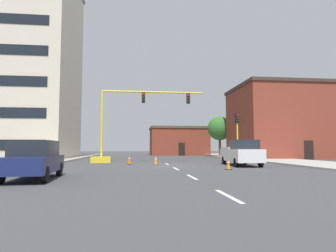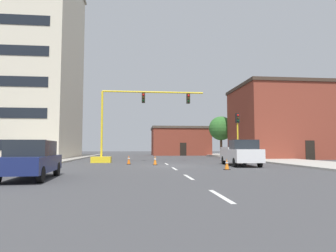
{
  "view_description": "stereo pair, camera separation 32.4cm",
  "coord_description": "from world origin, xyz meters",
  "px_view_note": "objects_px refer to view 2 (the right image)",
  "views": [
    {
      "loc": [
        -2.75,
        -22.47,
        1.44
      ],
      "look_at": [
        0.44,
        5.61,
        3.5
      ],
      "focal_mm": 31.15,
      "sensor_mm": 36.0,
      "label": 1
    },
    {
      "loc": [
        -2.43,
        -22.5,
        1.44
      ],
      "look_at": [
        0.44,
        5.61,
        3.5
      ],
      "focal_mm": 31.15,
      "sensor_mm": 36.0,
      "label": 2
    }
  ],
  "objects_px": {
    "traffic_signal_gantry": "(117,138)",
    "traffic_cone_roadside_b": "(155,160)",
    "tree_right_far": "(221,128)",
    "traffic_cone_roadside_c": "(129,160)",
    "pickup_truck_white": "(240,153)",
    "sedan_navy_near_left": "(31,159)",
    "traffic_cone_roadside_a": "(227,164)",
    "traffic_light_pole_right": "(238,126)"
  },
  "relations": [
    {
      "from": "traffic_signal_gantry",
      "to": "traffic_cone_roadside_b",
      "type": "height_order",
      "value": "traffic_signal_gantry"
    },
    {
      "from": "tree_right_far",
      "to": "traffic_cone_roadside_c",
      "type": "xyz_separation_m",
      "value": [
        -13.35,
        -18.61,
        -3.91
      ]
    },
    {
      "from": "pickup_truck_white",
      "to": "traffic_cone_roadside_b",
      "type": "relative_size",
      "value": 7.28
    },
    {
      "from": "sedan_navy_near_left",
      "to": "tree_right_far",
      "type": "bearing_deg",
      "value": 59.54
    },
    {
      "from": "traffic_cone_roadside_a",
      "to": "traffic_signal_gantry",
      "type": "bearing_deg",
      "value": 128.39
    },
    {
      "from": "tree_right_far",
      "to": "traffic_cone_roadside_a",
      "type": "height_order",
      "value": "tree_right_far"
    },
    {
      "from": "pickup_truck_white",
      "to": "sedan_navy_near_left",
      "type": "bearing_deg",
      "value": -146.81
    },
    {
      "from": "tree_right_far",
      "to": "pickup_truck_white",
      "type": "height_order",
      "value": "tree_right_far"
    },
    {
      "from": "traffic_cone_roadside_a",
      "to": "traffic_cone_roadside_b",
      "type": "relative_size",
      "value": 0.94
    },
    {
      "from": "traffic_light_pole_right",
      "to": "traffic_cone_roadside_a",
      "type": "bearing_deg",
      "value": -113.16
    },
    {
      "from": "pickup_truck_white",
      "to": "traffic_cone_roadside_a",
      "type": "xyz_separation_m",
      "value": [
        -2.31,
        -3.92,
        -0.62
      ]
    },
    {
      "from": "traffic_cone_roadside_b",
      "to": "traffic_cone_roadside_c",
      "type": "distance_m",
      "value": 2.4
    },
    {
      "from": "traffic_light_pole_right",
      "to": "tree_right_far",
      "type": "bearing_deg",
      "value": 79.82
    },
    {
      "from": "traffic_cone_roadside_b",
      "to": "tree_right_far",
      "type": "bearing_deg",
      "value": 60.36
    },
    {
      "from": "pickup_truck_white",
      "to": "traffic_cone_roadside_c",
      "type": "xyz_separation_m",
      "value": [
        -8.73,
        2.6,
        -0.6
      ]
    },
    {
      "from": "tree_right_far",
      "to": "sedan_navy_near_left",
      "type": "bearing_deg",
      "value": -120.46
    },
    {
      "from": "sedan_navy_near_left",
      "to": "traffic_cone_roadside_c",
      "type": "distance_m",
      "value": 11.69
    },
    {
      "from": "sedan_navy_near_left",
      "to": "traffic_cone_roadside_b",
      "type": "distance_m",
      "value": 11.66
    },
    {
      "from": "traffic_cone_roadside_a",
      "to": "traffic_cone_roadside_b",
      "type": "bearing_deg",
      "value": 128.17
    },
    {
      "from": "traffic_signal_gantry",
      "to": "traffic_cone_roadside_b",
      "type": "distance_m",
      "value": 5.7
    },
    {
      "from": "traffic_cone_roadside_a",
      "to": "traffic_cone_roadside_c",
      "type": "height_order",
      "value": "traffic_cone_roadside_c"
    },
    {
      "from": "traffic_light_pole_right",
      "to": "pickup_truck_white",
      "type": "bearing_deg",
      "value": -107.67
    },
    {
      "from": "pickup_truck_white",
      "to": "traffic_cone_roadside_c",
      "type": "relative_size",
      "value": 7.15
    },
    {
      "from": "pickup_truck_white",
      "to": "sedan_navy_near_left",
      "type": "distance_m",
      "value": 15.26
    },
    {
      "from": "traffic_cone_roadside_a",
      "to": "traffic_cone_roadside_b",
      "type": "xyz_separation_m",
      "value": [
        -4.27,
        5.43,
        0.02
      ]
    },
    {
      "from": "traffic_light_pole_right",
      "to": "tree_right_far",
      "type": "xyz_separation_m",
      "value": [
        2.76,
        15.36,
        0.76
      ]
    },
    {
      "from": "traffic_cone_roadside_b",
      "to": "traffic_cone_roadside_c",
      "type": "bearing_deg",
      "value": 153.15
    },
    {
      "from": "traffic_light_pole_right",
      "to": "traffic_cone_roadside_c",
      "type": "height_order",
      "value": "traffic_light_pole_right"
    },
    {
      "from": "tree_right_far",
      "to": "traffic_cone_roadside_c",
      "type": "relative_size",
      "value": 7.95
    },
    {
      "from": "sedan_navy_near_left",
      "to": "traffic_cone_roadside_b",
      "type": "height_order",
      "value": "sedan_navy_near_left"
    },
    {
      "from": "pickup_truck_white",
      "to": "traffic_cone_roadside_b",
      "type": "bearing_deg",
      "value": 167.02
    },
    {
      "from": "sedan_navy_near_left",
      "to": "traffic_light_pole_right",
      "type": "bearing_deg",
      "value": 44.15
    },
    {
      "from": "tree_right_far",
      "to": "traffic_cone_roadside_a",
      "type": "bearing_deg",
      "value": -105.43
    },
    {
      "from": "traffic_light_pole_right",
      "to": "traffic_cone_roadside_c",
      "type": "distance_m",
      "value": 11.52
    },
    {
      "from": "traffic_signal_gantry",
      "to": "traffic_cone_roadside_b",
      "type": "xyz_separation_m",
      "value": [
        3.34,
        -4.18,
        -1.96
      ]
    },
    {
      "from": "traffic_light_pole_right",
      "to": "tree_right_far",
      "type": "distance_m",
      "value": 15.63
    },
    {
      "from": "tree_right_far",
      "to": "traffic_cone_roadside_c",
      "type": "distance_m",
      "value": 23.24
    },
    {
      "from": "sedan_navy_near_left",
      "to": "pickup_truck_white",
      "type": "bearing_deg",
      "value": 33.19
    },
    {
      "from": "traffic_signal_gantry",
      "to": "traffic_cone_roadside_a",
      "type": "xyz_separation_m",
      "value": [
        7.61,
        -9.61,
        -1.98
      ]
    },
    {
      "from": "tree_right_far",
      "to": "traffic_cone_roadside_b",
      "type": "distance_m",
      "value": 23.0
    },
    {
      "from": "traffic_light_pole_right",
      "to": "traffic_cone_roadside_c",
      "type": "xyz_separation_m",
      "value": [
        -10.59,
        -3.25,
        -3.15
      ]
    },
    {
      "from": "traffic_light_pole_right",
      "to": "traffic_cone_roadside_c",
      "type": "bearing_deg",
      "value": -162.95
    }
  ]
}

